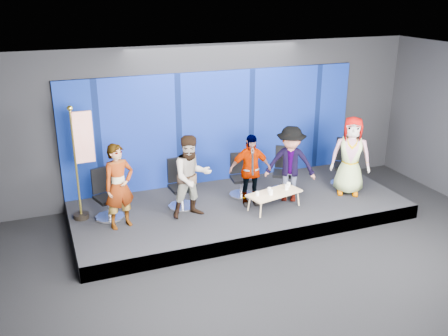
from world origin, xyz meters
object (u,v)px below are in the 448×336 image
(chair_a, at_px, (107,202))
(panelist_a, at_px, (119,186))
(chair_b, at_px, (181,192))
(panelist_b, at_px, (192,177))
(mug_e, at_px, (288,185))
(flag_stand, at_px, (82,160))
(mug_b, at_px, (271,192))
(chair_e, at_px, (344,170))
(mug_a, at_px, (257,194))
(panelist_e, at_px, (351,156))
(panelist_c, at_px, (250,170))
(chair_d, at_px, (283,177))
(chair_c, at_px, (241,182))
(panelist_d, at_px, (290,164))
(coffee_table, at_px, (274,194))
(mug_c, at_px, (269,190))
(mug_d, at_px, (287,187))

(chair_a, xyz_separation_m, panelist_a, (0.18, -0.47, 0.49))
(chair_b, bearing_deg, panelist_b, -83.91)
(mug_e, xyz_separation_m, flag_stand, (-4.12, 0.78, 0.82))
(chair_b, bearing_deg, mug_b, -31.40)
(mug_e, bearing_deg, chair_e, 14.61)
(chair_e, height_order, mug_a, chair_e)
(mug_b, bearing_deg, panelist_e, 6.57)
(panelist_c, height_order, mug_e, panelist_c)
(flag_stand, bearing_deg, chair_b, -7.38)
(panelist_e, xyz_separation_m, flag_stand, (-5.62, 0.80, 0.34))
(chair_e, distance_m, mug_e, 1.76)
(chair_d, relative_size, flag_stand, 0.44)
(mug_e, bearing_deg, chair_c, 138.01)
(panelist_d, height_order, chair_e, panelist_d)
(panelist_c, height_order, panelist_d, panelist_d)
(mug_b, bearing_deg, panelist_a, 172.36)
(chair_a, relative_size, mug_a, 11.72)
(chair_a, distance_m, coffee_table, 3.40)
(chair_a, xyz_separation_m, panelist_b, (1.61, -0.51, 0.51))
(chair_e, bearing_deg, panelist_e, -80.89)
(chair_b, distance_m, chair_d, 2.40)
(coffee_table, relative_size, mug_a, 14.12)
(chair_d, bearing_deg, chair_c, -156.39)
(chair_d, bearing_deg, panelist_e, 5.83)
(panelist_d, bearing_deg, panelist_b, -148.96)
(chair_c, relative_size, mug_c, 10.85)
(chair_c, distance_m, mug_d, 1.10)
(panelist_d, xyz_separation_m, mug_d, (-0.18, -0.23, -0.42))
(chair_d, xyz_separation_m, mug_d, (-0.30, -0.71, 0.07))
(coffee_table, xyz_separation_m, mug_b, (-0.13, -0.09, 0.08))
(panelist_e, xyz_separation_m, mug_c, (-2.00, -0.07, -0.48))
(panelist_a, height_order, mug_e, panelist_a)
(chair_c, distance_m, panelist_c, 0.68)
(chair_a, height_order, chair_c, chair_a)
(chair_e, bearing_deg, panelist_b, -142.62)
(chair_c, distance_m, mug_c, 0.87)
(panelist_a, relative_size, panelist_e, 0.95)
(chair_c, distance_m, flag_stand, 3.44)
(coffee_table, distance_m, mug_c, 0.13)
(chair_d, relative_size, coffee_table, 0.82)
(panelist_e, bearing_deg, chair_b, -157.22)
(chair_e, bearing_deg, mug_c, -134.10)
(chair_d, distance_m, mug_b, 1.13)
(panelist_d, bearing_deg, flag_stand, -158.22)
(panelist_a, relative_size, panelist_d, 1.01)
(chair_b, distance_m, panelist_b, 0.71)
(mug_b, bearing_deg, panelist_d, 30.22)
(panelist_a, xyz_separation_m, chair_e, (5.24, 0.30, -0.48))
(chair_d, bearing_deg, panelist_a, -142.19)
(coffee_table, bearing_deg, chair_e, 16.10)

